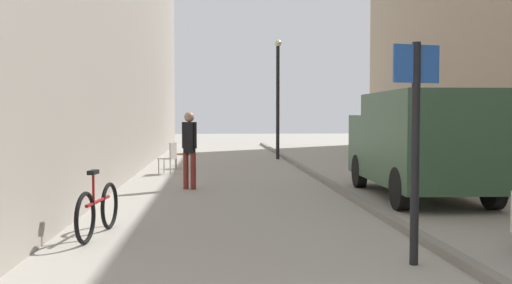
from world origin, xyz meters
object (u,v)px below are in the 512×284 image
bicycle_leaning (98,210)px  cafe_chair_by_doorway (170,156)px  pedestrian_main_foreground (189,145)px  delivery_van (419,141)px  street_sign_post (415,133)px  cafe_chair_near_window (186,152)px  lamp_post (278,91)px

bicycle_leaning → cafe_chair_by_doorway: bicycle_leaning is taller
pedestrian_main_foreground → delivery_van: 5.23m
street_sign_post → delivery_van: bearing=-123.8°
cafe_chair_near_window → street_sign_post: bearing=151.0°
cafe_chair_near_window → cafe_chair_by_doorway: size_ratio=1.00×
street_sign_post → cafe_chair_near_window: bearing=-88.5°
pedestrian_main_foreground → cafe_chair_near_window: bearing=110.4°
delivery_van → cafe_chair_by_doorway: delivery_van is taller
street_sign_post → cafe_chair_by_doorway: (-3.65, 10.60, -1.00)m
delivery_van → lamp_post: size_ratio=1.03×
street_sign_post → bicycle_leaning: bearing=-38.2°
cafe_chair_by_doorway → delivery_van: bearing=-112.9°
street_sign_post → cafe_chair_by_doorway: bearing=-84.1°
pedestrian_main_foreground → delivery_van: size_ratio=0.38×
bicycle_leaning → cafe_chair_by_doorway: 8.73m
cafe_chair_near_window → cafe_chair_by_doorway: 1.92m
pedestrian_main_foreground → cafe_chair_near_window: 5.45m
street_sign_post → pedestrian_main_foreground: bearing=-80.7°
lamp_post → bicycle_leaning: lamp_post is taller
delivery_van → street_sign_post: size_ratio=1.88×
street_sign_post → lamp_post: bearing=-103.9°
lamp_post → street_sign_post: bearing=-90.8°
delivery_van → cafe_chair_near_window: 8.91m
street_sign_post → cafe_chair_by_doorway: size_ratio=2.77×
lamp_post → cafe_chair_by_doorway: lamp_post is taller
cafe_chair_by_doorway → cafe_chair_near_window: bearing=8.0°
pedestrian_main_foreground → bicycle_leaning: bearing=-85.2°
lamp_post → bicycle_leaning: 15.01m
delivery_van → street_sign_post: 5.71m
bicycle_leaning → cafe_chair_near_window: (0.77, 10.60, 0.17)m
delivery_van → bicycle_leaning: (-6.04, -3.45, -0.82)m
pedestrian_main_foreground → street_sign_post: (2.92, -7.06, 0.49)m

